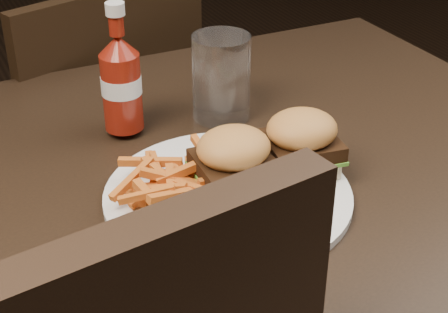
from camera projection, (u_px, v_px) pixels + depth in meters
name	position (u px, v px, depth m)	size (l,w,h in m)	color
dining_table	(131.00, 218.00, 0.78)	(1.20, 0.80, 0.04)	black
chair_far	(77.00, 168.00, 1.45)	(0.40, 0.40, 0.04)	black
plate	(228.00, 195.00, 0.78)	(0.28, 0.28, 0.01)	white
sandwich_half_a	(233.00, 181.00, 0.77)	(0.07, 0.07, 0.02)	beige
sandwich_half_b	(300.00, 162.00, 0.81)	(0.07, 0.07, 0.02)	#F6E3BA
fries_pile	(178.00, 183.00, 0.75)	(0.11, 0.11, 0.05)	#BD4D2D
ketchup_bottle	(122.00, 92.00, 0.88)	(0.05, 0.05, 0.10)	maroon
tumbler	(221.00, 80.00, 0.93)	(0.08, 0.08, 0.12)	white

